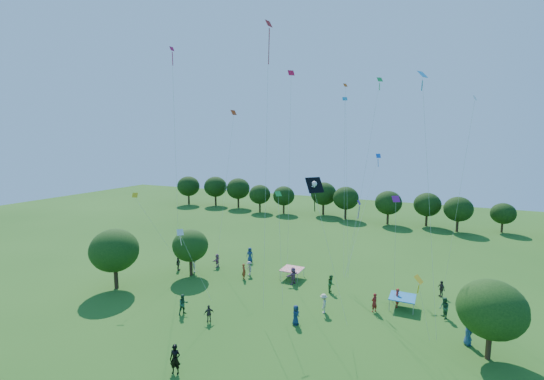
{
  "coord_description": "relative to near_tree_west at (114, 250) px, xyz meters",
  "views": [
    {
      "loc": [
        12.65,
        -12.9,
        15.1
      ],
      "look_at": [
        0.0,
        14.0,
        11.0
      ],
      "focal_mm": 24.0,
      "sensor_mm": 36.0,
      "label": 1
    }
  ],
  "objects": [
    {
      "name": "treeline",
      "position": [
        15.19,
        42.95,
        0.06
      ],
      "size": [
        88.01,
        8.77,
        6.77
      ],
      "color": "#422B19",
      "rests_on": "ground"
    },
    {
      "name": "near_tree_north",
      "position": [
        4.64,
        6.24,
        -0.58
      ],
      "size": [
        3.96,
        3.96,
        5.24
      ],
      "color": "#422B19",
      "rests_on": "ground"
    },
    {
      "name": "red_high_kite",
      "position": [
        15.41,
        3.87,
        16.25
      ],
      "size": [
        2.06,
        5.26,
        24.21
      ],
      "color": "red"
    },
    {
      "name": "crowd_person_10",
      "position": [
        30.15,
        12.0,
        -3.23
      ],
      "size": [
        0.92,
        1.0,
        1.6
      ],
      "primitive_type": "imported",
      "rotation": [
        0.0,
        0.0,
        5.38
      ],
      "color": "#392F2D",
      "rests_on": "ground"
    },
    {
      "name": "small_kite_9",
      "position": [
        20.47,
        11.99,
        10.42
      ],
      "size": [
        1.91,
        3.6,
        19.63
      ],
      "color": "#FF520D"
    },
    {
      "name": "small_kite_2",
      "position": [
        1.95,
        2.23,
        4.09
      ],
      "size": [
        2.82,
        3.92,
        8.49
      ],
      "color": "yellow"
    },
    {
      "name": "crowd_person_11",
      "position": [
        15.97,
        8.78,
        -3.12
      ],
      "size": [
        1.13,
        1.81,
        1.82
      ],
      "primitive_type": "imported",
      "rotation": [
        0.0,
        0.0,
        4.38
      ],
      "color": "#824C72",
      "rests_on": "ground"
    },
    {
      "name": "crowd_person_1",
      "position": [
        26.51,
        7.84,
        -3.16
      ],
      "size": [
        0.58,
        0.74,
        1.74
      ],
      "primitive_type": "imported",
      "rotation": [
        0.0,
        0.0,
        4.99
      ],
      "color": "maroon",
      "rests_on": "ground"
    },
    {
      "name": "small_kite_4",
      "position": [
        22.58,
        15.64,
        6.73
      ],
      "size": [
        1.95,
        7.69,
        12.26
      ],
      "color": "blue"
    },
    {
      "name": "small_kite_6",
      "position": [
        31.36,
        10.79,
        9.82
      ],
      "size": [
        1.51,
        1.85,
        17.53
      ],
      "color": "white"
    },
    {
      "name": "crowd_person_12",
      "position": [
        8.43,
        13.08,
        -3.12
      ],
      "size": [
        0.96,
        0.62,
        1.81
      ],
      "primitive_type": "imported",
      "rotation": [
        0.0,
        0.0,
        0.16
      ],
      "color": "navy",
      "rests_on": "ground"
    },
    {
      "name": "small_kite_12",
      "position": [
        28.4,
        1.09,
        11.71
      ],
      "size": [
        2.23,
        0.78,
        18.31
      ],
      "color": "#1485C8"
    },
    {
      "name": "crowd_person_16",
      "position": [
        2.31,
        6.87,
        -3.22
      ],
      "size": [
        0.67,
        1.03,
        1.62
      ],
      "primitive_type": "imported",
      "rotation": [
        0.0,
        0.0,
        1.84
      ],
      "color": "#423C34",
      "rests_on": "ground"
    },
    {
      "name": "small_kite_11",
      "position": [
        22.88,
        12.58,
        12.18
      ],
      "size": [
        2.16,
        4.08,
        20.08
      ],
      "color": "green"
    },
    {
      "name": "small_kite_13",
      "position": [
        26.63,
        2.59,
        5.17
      ],
      "size": [
        0.67,
        0.67,
        9.69
      ],
      "color": "#88167A"
    },
    {
      "name": "crowd_person_15",
      "position": [
        10.54,
        9.05,
        -3.23
      ],
      "size": [
        1.11,
        1.01,
        1.59
      ],
      "primitive_type": "imported",
      "rotation": [
        0.0,
        0.0,
        5.62
      ],
      "color": "#AB9D88",
      "rests_on": "ground"
    },
    {
      "name": "crowd_person_8",
      "position": [
        20.19,
        8.49,
        -3.14
      ],
      "size": [
        0.65,
        0.96,
        1.77
      ],
      "primitive_type": "imported",
      "rotation": [
        0.0,
        0.0,
        1.79
      ],
      "color": "#285D29",
      "rests_on": "ground"
    },
    {
      "name": "pirate_kite",
      "position": [
        21.39,
        -0.74,
        7.74
      ],
      "size": [
        3.09,
        1.68,
        11.13
      ],
      "color": "black"
    },
    {
      "name": "crowd_person_4",
      "position": [
        12.64,
        -1.73,
        -3.29
      ],
      "size": [
        0.87,
        0.9,
        1.47
      ],
      "primitive_type": "imported",
      "rotation": [
        0.0,
        0.0,
        3.98
      ],
      "color": "#3D3531",
      "rests_on": "ground"
    },
    {
      "name": "crowd_person_0",
      "position": [
        19.34,
        0.97,
        -3.2
      ],
      "size": [
        0.54,
        0.86,
        1.65
      ],
      "primitive_type": "imported",
      "rotation": [
        0.0,
        0.0,
        1.45
      ],
      "color": "navy",
      "rests_on": "ground"
    },
    {
      "name": "near_tree_east",
      "position": [
        33.18,
        2.24,
        -0.39
      ],
      "size": [
        4.46,
        4.46,
        5.65
      ],
      "color": "#422B19",
      "rests_on": "ground"
    },
    {
      "name": "small_kite_5",
      "position": [
        22.22,
        9.98,
        3.77
      ],
      "size": [
        1.17,
        1.09,
        7.94
      ],
      "color": "#641A9F"
    },
    {
      "name": "man_in_black",
      "position": [
        14.58,
        -8.28,
        -3.04
      ],
      "size": [
        0.84,
        0.66,
        1.97
      ],
      "primitive_type": "imported",
      "rotation": [
        0.0,
        0.0,
        0.28
      ],
      "color": "black",
      "rests_on": "ground"
    },
    {
      "name": "crowd_person_2",
      "position": [
        30.41,
        7.33,
        -3.11
      ],
      "size": [
        0.81,
        1.02,
        1.83
      ],
      "primitive_type": "imported",
      "rotation": [
        0.0,
        0.0,
        5.12
      ],
      "color": "#235133",
      "rests_on": "ground"
    },
    {
      "name": "crowd_person_9",
      "position": [
        20.82,
        3.89,
        -3.16
      ],
      "size": [
        0.74,
        1.22,
        1.74
      ],
      "primitive_type": "imported",
      "rotation": [
        0.0,
        0.0,
        4.92
      ],
      "color": "#BBB996",
      "rests_on": "ground"
    },
    {
      "name": "tent_blue",
      "position": [
        26.99,
        7.82,
        -2.99
      ],
      "size": [
        2.2,
        2.2,
        1.1
      ],
      "color": "#1A6AAC",
      "rests_on": "ground"
    },
    {
      "name": "crowd_person_7",
      "position": [
        10.58,
        7.79,
        -3.16
      ],
      "size": [
        0.77,
        0.71,
        1.73
      ],
      "primitive_type": "imported",
      "rotation": [
        0.0,
        0.0,
        2.54
      ],
      "color": "#96361B",
      "rests_on": "ground"
    },
    {
      "name": "near_tree_west",
      "position": [
        0.0,
        0.0,
        0.0
      ],
      "size": [
        4.82,
        4.82,
        6.2
      ],
      "color": "#422B19",
      "rests_on": "ground"
    },
    {
      "name": "small_kite_14",
      "position": [
        10.43,
        -1.92,
        2.65
      ],
      "size": [
        2.19,
        1.8,
        6.47
      ],
      "color": "silver"
    },
    {
      "name": "small_kite_7",
      "position": [
        19.96,
        13.3,
        10.57
      ],
      "size": [
        1.98,
        5.43,
        18.45
      ],
      "color": "#0B83B1"
    },
    {
      "name": "crowd_person_3",
      "position": [
        4.45,
        7.13,
        -3.22
      ],
      "size": [
        0.99,
        1.15,
        1.62
      ],
      "primitive_type": "imported",
      "rotation": [
        0.0,
        0.0,
        2.16
      ],
      "color": "beige",
      "rests_on": "ground"
    },
    {
      "name": "small_kite_1",
      "position": [
        5.63,
        13.58,
        11.46
      ],
      "size": [
        0.7,
        3.92,
        17.49
      ],
      "color": "red"
    },
    {
      "name": "small_kite_8",
      "position": [
        6.22,
        2.45,
        12.42
      ],
      "size": [
        3.57,
        4.25,
        22.01
      ],
      "color": "#F10E42"
    },
    {
      "name": "tent_red_stripe",
      "position": [
        15.29,
        10.2,
        -2.99
      ],
      "size": [
        2.2,
        2.2,
        1.1
      ],
      "color": "red",
      "rests_on": "ground"
    },
    {
      "name": "crowd_person_5",
      "position": [
        5.79,
        9.75,
        -3.22
      ],
      "size": [
        0.68,
        1.55,
        1.61
      ],
      "primitive_type": "imported",
      "rotation": [
        0.0,
        0.0,
        4.81
      ],
      "color": "#935577",
      "rests_on": "ground"
    },
    {
      "name": "crowd_person_13",
      "position": [
        24.81,
        6.01,
        -3.17
      ],
      "size": [
        0.7,
        0.76,
        1.71
      ],
      "primitive_type": "imported",
      "rotation": [
        0.0,
        0.0,
        4.09
      ],
      "color": "maroon",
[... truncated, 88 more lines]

